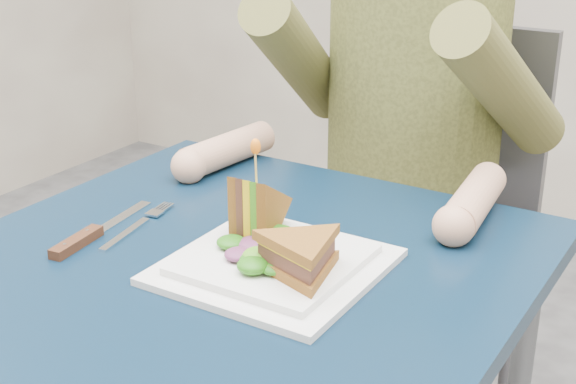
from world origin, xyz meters
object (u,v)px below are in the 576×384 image
Objects in this scene: chair at (424,216)px; plate at (274,264)px; diner at (413,48)px; fork at (136,226)px; knife at (86,237)px; sandwich_flat at (301,256)px; table at (234,311)px; sandwich_upright at (257,211)px.

plate is at bearing -84.59° from chair.
diner reaches higher than chair.
knife is at bearing -112.81° from fork.
sandwich_flat is at bearing -78.68° from diner.
table is at bearing -90.00° from chair.
chair reaches higher than sandwich_flat.
plate is 2.00× the size of sandwich_upright.
sandwich_upright is (-0.11, 0.07, 0.01)m from sandwich_flat.
diner reaches higher than plate.
chair is at bearing 90.00° from table.
sandwich_flat is (0.12, -0.02, 0.12)m from table.
sandwich_upright is 0.59× the size of knife.
chair is (0.00, 0.69, -0.11)m from table.
sandwich_flat reaches higher than fork.
knife is (-0.33, -0.04, -0.04)m from sandwich_flat.
table is at bearing -2.88° from fork.
sandwich_flat is (0.12, -0.71, 0.23)m from chair.
sandwich_upright is at bearing 80.39° from table.
sandwich_upright is at bearing -89.28° from chair.
fork is (-0.18, -0.57, -0.18)m from diner.
fork is at bearing -104.61° from chair.
fork is 0.81× the size of knife.
plate is 1.17× the size of knife.
table is 4.19× the size of fork.
diner is (-0.00, -0.11, 0.37)m from chair.
sandwich_flat is 0.74× the size of knife.
plate is at bearing 2.41° from table.
sandwich_flat is at bearing -10.50° from table.
diner is at bearing 72.67° from fork.
sandwich_upright reaches higher than knife.
table is 0.70m from chair.
table is 2.88× the size of plate.
diner is 4.16× the size of fork.
plate is 1.45× the size of fork.
sandwich_flat is 0.91× the size of fork.
chair reaches higher than table.
diner is 3.37× the size of knife.
knife is (-0.21, -0.06, 0.09)m from table.
diner is 2.87× the size of plate.
plate is 1.59× the size of sandwich_flat.
plate is at bearing -38.28° from sandwich_upright.
diner is at bearing 90.00° from table.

